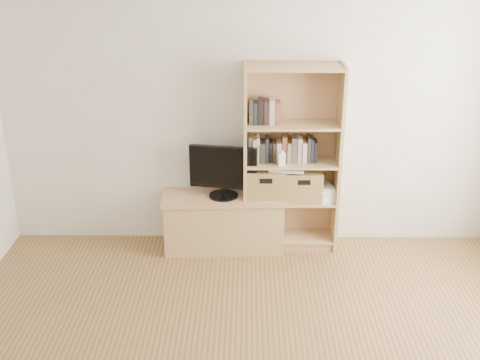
{
  "coord_description": "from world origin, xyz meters",
  "views": [
    {
      "loc": [
        -0.04,
        -2.65,
        2.76
      ],
      "look_at": [
        -0.1,
        1.9,
        0.84
      ],
      "focal_mm": 45.0,
      "sensor_mm": 36.0,
      "label": 1
    }
  ],
  "objects_px": {
    "basket_right": "(302,185)",
    "basket_left": "(266,184)",
    "television": "(223,172)",
    "laptop": "(287,168)",
    "bookshelf": "(292,160)",
    "baby_monitor": "(282,159)",
    "tv_stand": "(224,223)"
  },
  "relations": [
    {
      "from": "basket_right",
      "to": "basket_left",
      "type": "bearing_deg",
      "value": 179.43
    },
    {
      "from": "television",
      "to": "laptop",
      "type": "bearing_deg",
      "value": 12.35
    },
    {
      "from": "television",
      "to": "basket_right",
      "type": "xyz_separation_m",
      "value": [
        0.71,
        0.05,
        -0.14
      ]
    },
    {
      "from": "bookshelf",
      "to": "baby_monitor",
      "type": "xyz_separation_m",
      "value": [
        -0.09,
        -0.1,
        0.04
      ]
    },
    {
      "from": "bookshelf",
      "to": "basket_left",
      "type": "relative_size",
      "value": 4.74
    },
    {
      "from": "tv_stand",
      "to": "basket_right",
      "type": "distance_m",
      "value": 0.8
    },
    {
      "from": "baby_monitor",
      "to": "laptop",
      "type": "distance_m",
      "value": 0.14
    },
    {
      "from": "television",
      "to": "bookshelf",
      "type": "bearing_deg",
      "value": 13.88
    },
    {
      "from": "television",
      "to": "basket_right",
      "type": "relative_size",
      "value": 1.78
    },
    {
      "from": "baby_monitor",
      "to": "basket_left",
      "type": "height_order",
      "value": "baby_monitor"
    },
    {
      "from": "television",
      "to": "baby_monitor",
      "type": "height_order",
      "value": "television"
    },
    {
      "from": "baby_monitor",
      "to": "basket_right",
      "type": "xyz_separation_m",
      "value": [
        0.2,
        0.09,
        -0.28
      ]
    },
    {
      "from": "bookshelf",
      "to": "television",
      "type": "relative_size",
      "value": 2.82
    },
    {
      "from": "tv_stand",
      "to": "laptop",
      "type": "xyz_separation_m",
      "value": [
        0.56,
        0.03,
        0.54
      ]
    },
    {
      "from": "basket_right",
      "to": "laptop",
      "type": "relative_size",
      "value": 1.1
    },
    {
      "from": "tv_stand",
      "to": "basket_left",
      "type": "relative_size",
      "value": 2.97
    },
    {
      "from": "laptop",
      "to": "television",
      "type": "bearing_deg",
      "value": -170.14
    },
    {
      "from": "tv_stand",
      "to": "television",
      "type": "relative_size",
      "value": 1.77
    },
    {
      "from": "bookshelf",
      "to": "television",
      "type": "height_order",
      "value": "bookshelf"
    },
    {
      "from": "bookshelf",
      "to": "basket_left",
      "type": "distance_m",
      "value": 0.33
    },
    {
      "from": "basket_right",
      "to": "laptop",
      "type": "distance_m",
      "value": 0.22
    },
    {
      "from": "bookshelf",
      "to": "basket_left",
      "type": "xyz_separation_m",
      "value": [
        -0.23,
        -0.01,
        -0.23
      ]
    },
    {
      "from": "basket_left",
      "to": "basket_right",
      "type": "distance_m",
      "value": 0.33
    },
    {
      "from": "basket_right",
      "to": "laptop",
      "type": "height_order",
      "value": "laptop"
    },
    {
      "from": "television",
      "to": "basket_left",
      "type": "xyz_separation_m",
      "value": [
        0.38,
        0.04,
        -0.13
      ]
    },
    {
      "from": "television",
      "to": "basket_right",
      "type": "bearing_deg",
      "value": 12.92
    },
    {
      "from": "baby_monitor",
      "to": "tv_stand",
      "type": "bearing_deg",
      "value": 164.37
    },
    {
      "from": "tv_stand",
      "to": "basket_left",
      "type": "xyz_separation_m",
      "value": [
        0.38,
        0.04,
        0.38
      ]
    },
    {
      "from": "television",
      "to": "laptop",
      "type": "height_order",
      "value": "television"
    },
    {
      "from": "tv_stand",
      "to": "television",
      "type": "distance_m",
      "value": 0.51
    },
    {
      "from": "tv_stand",
      "to": "basket_left",
      "type": "bearing_deg",
      "value": 3.6
    },
    {
      "from": "tv_stand",
      "to": "bookshelf",
      "type": "xyz_separation_m",
      "value": [
        0.61,
        0.05,
        0.61
      ]
    }
  ]
}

